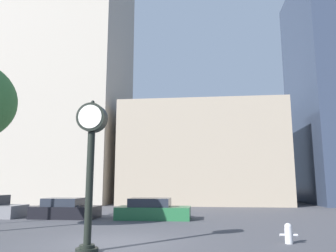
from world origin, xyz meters
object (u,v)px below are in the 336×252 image
street_clock (91,152)px  fire_hydrant_near (288,233)px  car_green (153,210)px  car_black (65,210)px

street_clock → fire_hydrant_near: 7.49m
fire_hydrant_near → car_green: bearing=129.8°
car_black → car_green: (5.38, 0.05, 0.01)m
car_black → car_green: car_green is taller
fire_hydrant_near → car_black: bearing=147.8°
car_green → fire_hydrant_near: size_ratio=6.11×
street_clock → car_green: street_clock is taller
car_green → fire_hydrant_near: 9.40m
car_black → car_green: 5.38m
car_black → fire_hydrant_near: (11.40, -7.18, -0.15)m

